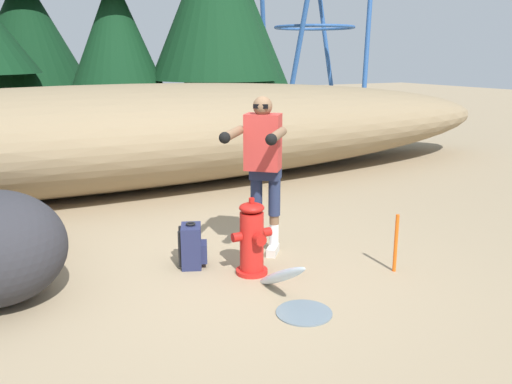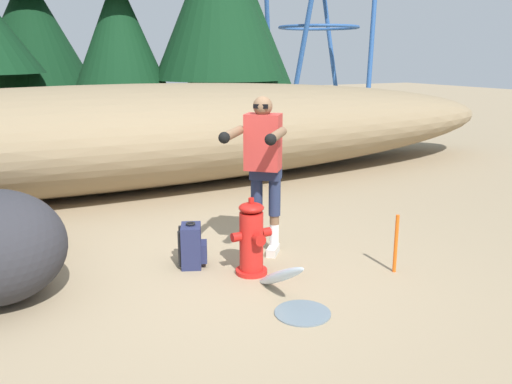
{
  "view_description": "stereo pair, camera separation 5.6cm",
  "coord_description": "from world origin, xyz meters",
  "px_view_note": "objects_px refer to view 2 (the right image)",
  "views": [
    {
      "loc": [
        -2.02,
        -4.58,
        2.13
      ],
      "look_at": [
        0.45,
        0.14,
        0.75
      ],
      "focal_mm": 37.29,
      "sensor_mm": 36.0,
      "label": 1
    },
    {
      "loc": [
        -1.97,
        -4.61,
        2.13
      ],
      "look_at": [
        0.45,
        0.14,
        0.75
      ],
      "focal_mm": 37.29,
      "sensor_mm": 36.0,
      "label": 2
    }
  ],
  "objects_px": {
    "utility_worker": "(263,157)",
    "boulder_small": "(5,226)",
    "survey_stake": "(396,244)",
    "fire_hydrant": "(252,239)",
    "spare_backpack": "(192,246)"
  },
  "relations": [
    {
      "from": "spare_backpack",
      "to": "boulder_small",
      "type": "bearing_deg",
      "value": 169.05
    },
    {
      "from": "utility_worker",
      "to": "boulder_small",
      "type": "height_order",
      "value": "utility_worker"
    },
    {
      "from": "utility_worker",
      "to": "survey_stake",
      "type": "height_order",
      "value": "utility_worker"
    },
    {
      "from": "boulder_small",
      "to": "utility_worker",
      "type": "bearing_deg",
      "value": -25.15
    },
    {
      "from": "utility_worker",
      "to": "survey_stake",
      "type": "xyz_separation_m",
      "value": [
        0.97,
        -1.01,
        -0.8
      ]
    },
    {
      "from": "utility_worker",
      "to": "survey_stake",
      "type": "relative_size",
      "value": 2.88
    },
    {
      "from": "boulder_small",
      "to": "spare_backpack",
      "type": "bearing_deg",
      "value": -33.15
    },
    {
      "from": "spare_backpack",
      "to": "boulder_small",
      "type": "height_order",
      "value": "boulder_small"
    },
    {
      "from": "fire_hydrant",
      "to": "survey_stake",
      "type": "relative_size",
      "value": 1.31
    },
    {
      "from": "fire_hydrant",
      "to": "boulder_small",
      "type": "xyz_separation_m",
      "value": [
        -2.16,
        1.56,
        -0.0
      ]
    },
    {
      "from": "utility_worker",
      "to": "boulder_small",
      "type": "bearing_deg",
      "value": -74.17
    },
    {
      "from": "utility_worker",
      "to": "survey_stake",
      "type": "distance_m",
      "value": 1.61
    },
    {
      "from": "utility_worker",
      "to": "spare_backpack",
      "type": "distance_m",
      "value": 1.19
    },
    {
      "from": "fire_hydrant",
      "to": "spare_backpack",
      "type": "distance_m",
      "value": 0.66
    },
    {
      "from": "fire_hydrant",
      "to": "utility_worker",
      "type": "xyz_separation_m",
      "value": [
        0.34,
        0.39,
        0.74
      ]
    }
  ]
}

